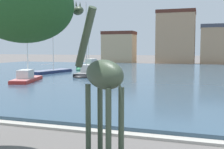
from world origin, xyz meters
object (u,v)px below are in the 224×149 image
object	(u,v)px
giraffe_statue	(101,77)
sailboat_red	(28,79)
sailboat_navy	(54,72)
sailboat_black	(87,74)
sailboat_green	(89,66)

from	to	relation	value
giraffe_statue	sailboat_red	size ratio (longest dim) A/B	0.83
sailboat_red	sailboat_navy	bearing A→B (deg)	104.27
sailboat_navy	sailboat_red	xyz separation A→B (m)	(2.60, -10.22, 0.14)
sailboat_black	sailboat_green	world-z (taller)	sailboat_black
giraffe_statue	sailboat_navy	bearing A→B (deg)	122.16
sailboat_navy	sailboat_green	bearing A→B (deg)	80.01
giraffe_statue	sailboat_navy	distance (m)	31.98
sailboat_navy	sailboat_black	xyz separation A→B (m)	(6.40, -3.24, 0.21)
sailboat_green	giraffe_statue	bearing A→B (deg)	-66.91
giraffe_statue	sailboat_black	xyz separation A→B (m)	(-10.57, 23.75, -2.21)
sailboat_black	sailboat_green	bearing A→B (deg)	111.34
sailboat_green	sailboat_navy	bearing A→B (deg)	-99.99
giraffe_statue	sailboat_green	size ratio (longest dim) A/B	0.57
giraffe_statue	sailboat_black	distance (m)	26.09
sailboat_red	giraffe_statue	bearing A→B (deg)	-49.40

